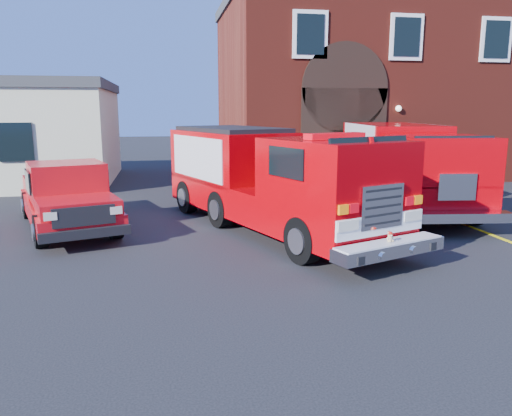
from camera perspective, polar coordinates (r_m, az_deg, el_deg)
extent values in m
plane|color=black|center=(11.10, -1.13, -5.40)|extent=(100.00, 100.00, 0.00)
cube|color=yellow|center=(14.48, 24.48, -2.45)|extent=(0.12, 3.00, 0.01)
cube|color=yellow|center=(16.96, 18.75, -0.14)|extent=(0.12, 3.00, 0.01)
cube|color=yellow|center=(19.59, 14.51, 1.56)|extent=(0.12, 3.00, 0.01)
cube|color=maroon|center=(26.75, 13.51, 12.71)|extent=(15.00, 10.00, 8.00)
cube|color=#383B3D|center=(27.20, 13.95, 21.58)|extent=(15.20, 10.20, 0.50)
cube|color=black|center=(20.80, 9.96, 7.84)|extent=(3.60, 0.12, 4.00)
cylinder|color=black|center=(20.78, 10.15, 13.35)|extent=(3.60, 0.12, 3.60)
cube|color=black|center=(20.46, 6.22, 19.12)|extent=(1.40, 0.10, 1.80)
cube|color=black|center=(21.92, 16.83, 18.19)|extent=(1.40, 0.10, 1.80)
cube|color=black|center=(23.96, 25.77, 16.95)|extent=(1.40, 0.10, 1.80)
cube|color=black|center=(20.20, -25.78, 6.80)|extent=(1.20, 0.10, 1.40)
cylinder|color=black|center=(10.43, 5.39, -3.70)|extent=(0.65, 1.05, 1.00)
cylinder|color=black|center=(11.69, 13.33, -2.32)|extent=(0.65, 1.05, 1.00)
cube|color=#B40007|center=(13.26, 1.50, 0.78)|extent=(4.97, 8.44, 0.82)
cube|color=#B40007|center=(14.91, -2.79, 5.99)|extent=(3.52, 4.53, 1.45)
cube|color=#B40007|center=(10.99, 8.90, 4.22)|extent=(3.14, 3.51, 1.36)
cube|color=black|center=(10.11, 13.08, 5.53)|extent=(1.90, 0.76, 0.85)
cube|color=red|center=(10.92, 9.02, 8.14)|extent=(1.47, 0.79, 0.13)
cube|color=white|center=(10.07, 14.07, -1.87)|extent=(2.15, 0.84, 0.40)
cube|color=silver|center=(9.99, 14.21, 0.15)|extent=(1.04, 0.43, 0.85)
cube|color=silver|center=(10.01, 14.98, -4.52)|extent=(2.55, 1.35, 0.25)
cube|color=#B7B7BF|center=(14.41, -6.82, 5.74)|extent=(1.17, 3.07, 1.18)
cube|color=#B7B7BF|center=(15.48, 0.97, 6.19)|extent=(1.17, 3.07, 1.18)
sphere|color=tan|center=(9.95, 15.04, -3.44)|extent=(0.15, 0.15, 0.12)
sphere|color=tan|center=(9.93, 15.08, -2.95)|extent=(0.13, 0.13, 0.10)
sphere|color=tan|center=(9.90, 14.90, -2.77)|extent=(0.05, 0.05, 0.04)
sphere|color=tan|center=(9.96, 15.20, -2.72)|extent=(0.05, 0.05, 0.04)
ellipsoid|color=red|center=(9.93, 15.07, -2.78)|extent=(0.13, 0.13, 0.06)
cylinder|color=red|center=(9.92, 15.11, -2.87)|extent=(0.15, 0.15, 0.01)
cylinder|color=black|center=(12.63, -23.44, -2.45)|extent=(0.50, 0.83, 0.78)
cylinder|color=black|center=(12.87, -15.81, -1.70)|extent=(0.50, 0.83, 0.78)
cube|color=red|center=(14.45, -20.75, -0.02)|extent=(3.51, 5.72, 0.44)
cube|color=red|center=(12.52, -19.68, 0.23)|extent=(2.16, 1.95, 0.34)
cube|color=red|center=(14.04, -20.81, 2.90)|extent=(2.25, 2.23, 0.98)
cube|color=red|center=(15.92, -21.62, 2.33)|extent=(2.34, 2.51, 0.54)
cube|color=black|center=(11.79, -18.87, -2.81)|extent=(1.94, 0.74, 0.22)
cylinder|color=black|center=(14.31, 15.98, 0.15)|extent=(0.48, 1.10, 1.06)
cylinder|color=black|center=(15.12, 23.63, 0.21)|extent=(0.48, 1.10, 1.06)
cube|color=#B40007|center=(17.13, 16.55, 2.87)|extent=(3.43, 7.98, 0.87)
cube|color=#B40007|center=(18.38, 15.26, 6.97)|extent=(3.04, 5.11, 1.45)
cube|color=#B40007|center=(14.50, 20.26, 5.25)|extent=(2.71, 2.62, 1.26)
cube|color=#B7B7BF|center=(18.05, 11.54, 6.76)|extent=(0.58, 4.03, 1.64)
cube|color=#B7B7BF|center=(18.80, 18.81, 6.56)|extent=(0.58, 4.03, 1.64)
cube|color=silver|center=(13.43, 22.17, -0.97)|extent=(2.64, 0.78, 0.24)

